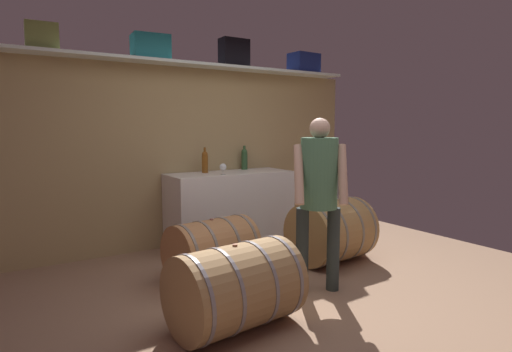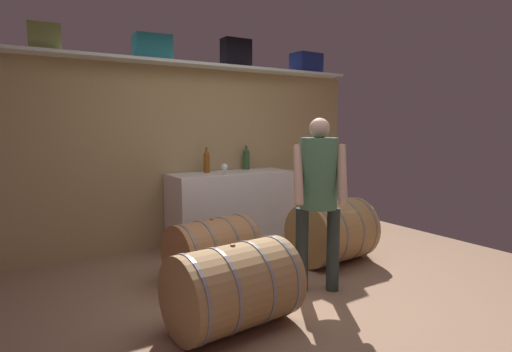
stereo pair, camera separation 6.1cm
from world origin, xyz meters
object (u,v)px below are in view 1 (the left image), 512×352
object	(u,v)px
toolcase_black	(234,53)
wine_bottle_green	(244,158)
winemaker_pouring	(319,186)
wine_barrel_flank	(235,287)
tasting_cup	(330,198)
wine_bottle_amber	(205,161)
toolcase_teal	(151,47)
work_cabinet	(230,209)
wine_glass	(223,167)
wine_barrel_far	(212,249)
wine_barrel_near	(331,231)
toolcase_olive	(42,37)
toolcase_navy	(304,63)

from	to	relation	value
toolcase_black	wine_bottle_green	distance (m)	1.32
wine_bottle_green	winemaker_pouring	world-z (taller)	winemaker_pouring
wine_barrel_flank	tasting_cup	xyz separation A→B (m)	(1.58, 0.77, 0.39)
wine_bottle_amber	winemaker_pouring	size ratio (longest dim) A/B	0.20
wine_barrel_flank	winemaker_pouring	distance (m)	1.17
toolcase_teal	work_cabinet	world-z (taller)	toolcase_teal
work_cabinet	wine_bottle_green	distance (m)	0.71
wine_glass	wine_barrel_flank	bearing A→B (deg)	-115.27
winemaker_pouring	toolcase_teal	bearing A→B (deg)	-34.26
wine_bottle_green	wine_glass	xyz separation A→B (m)	(-0.52, -0.39, -0.06)
wine_barrel_far	winemaker_pouring	xyz separation A→B (m)	(0.67, -0.74, 0.64)
wine_bottle_amber	wine_barrel_far	xyz separation A→B (m)	(-0.44, -1.06, -0.74)
wine_barrel_near	wine_barrel_far	distance (m)	1.33
wine_bottle_green	wine_bottle_amber	world-z (taller)	wine_bottle_green
toolcase_olive	work_cabinet	xyz separation A→B (m)	(1.94, -0.21, -1.85)
wine_barrel_near	tasting_cup	bearing A→B (deg)	174.31
wine_glass	wine_bottle_amber	bearing A→B (deg)	107.01
toolcase_navy	wine_glass	xyz separation A→B (m)	(-1.46, -0.38, -1.32)
toolcase_olive	winemaker_pouring	size ratio (longest dim) A/B	0.19
toolcase_black	wine_bottle_green	bearing A→B (deg)	4.82
wine_barrel_far	tasting_cup	world-z (taller)	tasting_cup
toolcase_teal	wine_barrel_flank	xyz separation A→B (m)	(-0.14, -2.12, -2.00)
toolcase_navy	work_cabinet	xyz separation A→B (m)	(-1.27, -0.21, -1.86)
wine_bottle_amber	wine_barrel_flank	xyz separation A→B (m)	(-0.73, -2.03, -0.72)
toolcase_teal	winemaker_pouring	world-z (taller)	toolcase_teal
wine_bottle_green	work_cabinet	bearing A→B (deg)	-146.58
wine_bottle_amber	tasting_cup	distance (m)	1.56
toolcase_black	winemaker_pouring	distance (m)	2.37
wine_glass	wine_barrel_near	bearing A→B (deg)	-51.20
wine_bottle_green	winemaker_pouring	xyz separation A→B (m)	(-0.38, -1.90, -0.10)
wine_bottle_green	wine_barrel_far	world-z (taller)	wine_bottle_green
wine_glass	wine_barrel_far	world-z (taller)	wine_glass
toolcase_teal	toolcase_navy	size ratio (longest dim) A/B	1.02
work_cabinet	tasting_cup	xyz separation A→B (m)	(0.57, -1.15, 0.25)
work_cabinet	tasting_cup	distance (m)	1.31
winemaker_pouring	toolcase_olive	bearing A→B (deg)	-12.76
wine_bottle_amber	wine_barrel_flank	distance (m)	2.28
toolcase_teal	toolcase_olive	bearing A→B (deg)	-175.59
toolcase_olive	wine_bottle_amber	bearing A→B (deg)	-0.55
wine_barrel_near	work_cabinet	bearing A→B (deg)	111.84
wine_barrel_near	toolcase_teal	bearing A→B (deg)	131.63
toolcase_teal	wine_glass	xyz separation A→B (m)	(0.68, -0.38, -1.33)
toolcase_black	wine_barrel_far	size ratio (longest dim) A/B	0.41
wine_barrel_flank	wine_bottle_amber	bearing A→B (deg)	63.92
toolcase_teal	wine_barrel_far	size ratio (longest dim) A/B	0.46
wine_barrel_flank	winemaker_pouring	size ratio (longest dim) A/B	0.62
work_cabinet	wine_bottle_green	bearing A→B (deg)	33.42
wine_glass	tasting_cup	xyz separation A→B (m)	(0.75, -0.97, -0.28)
wine_bottle_green	wine_barrel_near	distance (m)	1.56
work_cabinet	wine_barrel_near	xyz separation A→B (m)	(0.60, -1.15, -0.11)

